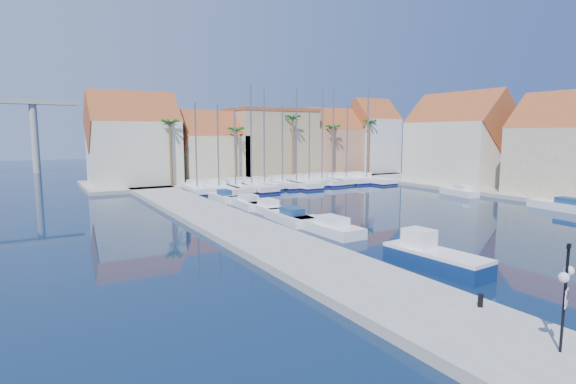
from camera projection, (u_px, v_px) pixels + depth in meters
The scene contains 38 objects.
ground at pixel (430, 249), 30.77m from camera, with size 260.00×260.00×0.00m, color #081732.
quay_west at pixel (231, 225), 37.83m from camera, with size 6.00×77.00×0.50m, color gray.
shore_north at pixel (255, 178), 76.87m from camera, with size 54.00×16.00×0.50m, color gray.
shore_east at pixel (513, 191), 59.52m from camera, with size 12.00×60.00×0.50m, color gray.
lamp_post at pixel (566, 282), 15.03m from camera, with size 1.24×0.66×3.80m.
bollard at pixel (480, 300), 19.30m from camera, with size 0.23×0.23×0.57m, color black.
fishing_boat at pixel (433, 257), 26.22m from camera, with size 2.60×6.48×2.22m.
motorboat_west_0 at pixel (328, 226), 35.99m from camera, with size 2.43×7.26×1.40m.
motorboat_west_1 at pixel (289, 216), 40.17m from camera, with size 2.40×6.50×1.40m.
motorboat_west_2 at pixel (266, 207), 45.22m from camera, with size 2.15×6.32×1.40m.
motorboat_west_3 at pixel (247, 202), 48.48m from camera, with size 2.58×6.73×1.40m.
motorboat_west_4 at pixel (223, 197), 52.57m from camera, with size 1.76×5.33×1.40m.
motorboat_east_0 at pixel (564, 206), 46.18m from camera, with size 2.83×6.93×1.40m.
motorboat_east_1 at pixel (459, 192), 57.31m from camera, with size 2.53×5.56×1.40m.
sailboat_0 at pixel (196, 188), 59.88m from camera, with size 2.95×8.96×11.82m.
sailboat_1 at pixel (217, 188), 60.64m from camera, with size 3.63×12.11×11.65m.
sailboat_2 at pixel (234, 187), 61.84m from camera, with size 3.46×10.15×11.29m.
sailboat_3 at pixel (249, 186), 62.88m from camera, with size 3.75×11.53×14.54m.
sailboat_4 at pixel (263, 184), 64.52m from camera, with size 2.32×8.36×13.91m.
sailboat_5 at pixel (281, 183), 66.12m from camera, with size 2.83×9.69×11.90m.
sailboat_6 at pixel (294, 183), 66.57m from camera, with size 3.12×11.19×14.18m.
sailboat_7 at pixel (307, 181), 68.80m from camera, with size 3.08×9.08×11.57m.
sailboat_8 at pixel (320, 180), 69.82m from camera, with size 2.88×9.99×14.51m.
sailboat_9 at pixel (331, 179), 71.06m from camera, with size 3.08×9.68×14.59m.
sailboat_10 at pixel (344, 179), 72.09m from camera, with size 2.76×9.43×12.12m.
sailboat_11 at pixel (364, 179), 72.39m from camera, with size 3.56×11.90×14.80m.
building_0 at pixel (134, 143), 65.24m from camera, with size 12.30×9.00×13.50m.
building_1 at pixel (212, 150), 71.37m from camera, with size 10.30×8.00×11.00m.
building_2 at pixel (270, 143), 77.58m from camera, with size 14.20×10.20×11.50m.
building_3 at pixel (330, 144), 82.74m from camera, with size 10.30×8.00×12.00m.
building_4 at pixel (372, 138), 86.22m from camera, with size 8.30×8.00×14.00m.
building_5 at pixel (572, 150), 52.77m from camera, with size 9.00×12.30×12.50m.
building_6 at pixel (459, 143), 66.42m from camera, with size 9.00×14.30×13.50m.
palm_0 at pixel (170, 125), 62.61m from camera, with size 2.60×2.60×10.15m.
palm_1 at pixel (236, 132), 67.71m from camera, with size 2.60×2.60×9.15m.
palm_2 at pixel (293, 120), 72.44m from camera, with size 2.60×2.60×11.15m.
palm_3 at pixel (333, 129), 76.60m from camera, with size 2.60×2.60×9.65m.
palm_4 at pixel (369, 124), 80.46m from camera, with size 2.60×2.60×10.65m.
Camera 1 is at (-23.50, -21.04, 7.93)m, focal length 28.00 mm.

